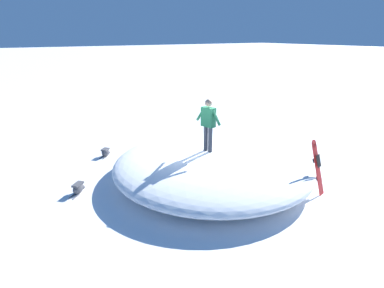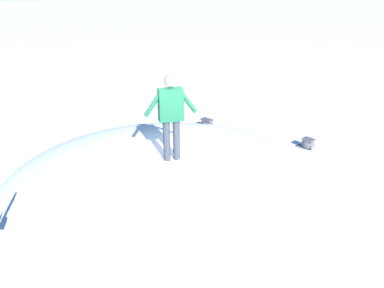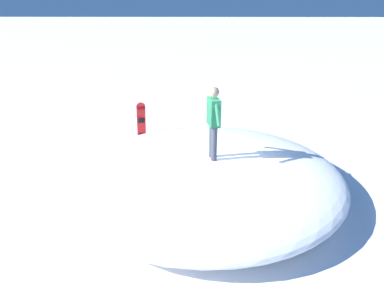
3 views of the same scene
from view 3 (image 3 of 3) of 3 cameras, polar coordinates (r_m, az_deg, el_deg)
ground at (r=8.55m, az=4.48°, el=-9.43°), size 240.00×240.00×0.00m
snow_mound at (r=8.82m, az=2.34°, el=-4.87°), size 9.29×9.24×0.94m
snowboarder_standing at (r=8.18m, az=3.49°, el=4.12°), size 1.04×0.31×1.74m
snowboard_primary_upright at (r=11.21m, az=-8.13°, el=2.97°), size 0.54×0.37×1.65m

